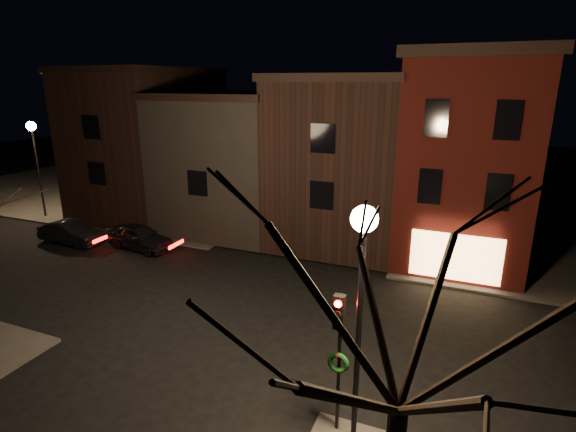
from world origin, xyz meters
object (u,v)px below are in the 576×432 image
object	(u,v)px
bare_tree_right	(409,281)
parked_car_a	(140,237)
street_lamp_near	(362,267)
traffic_signal	(339,343)
street_lamp_far	(34,143)
parked_car_b	(71,233)

from	to	relation	value
bare_tree_right	parked_car_a	world-z (taller)	bare_tree_right
street_lamp_near	parked_car_a	bearing A→B (deg)	146.66
bare_tree_right	parked_car_a	size ratio (longest dim) A/B	2.07
traffic_signal	parked_car_a	bearing A→B (deg)	146.94
street_lamp_near	street_lamp_far	xyz separation A→B (m)	(-25.20, 12.20, 0.00)
traffic_signal	bare_tree_right	world-z (taller)	bare_tree_right
parked_car_b	street_lamp_near	bearing A→B (deg)	-113.27
parked_car_a	street_lamp_far	bearing A→B (deg)	84.45
street_lamp_near	traffic_signal	size ratio (longest dim) A/B	1.60
traffic_signal	bare_tree_right	bearing A→B (deg)	-57.59
traffic_signal	bare_tree_right	xyz separation A→B (m)	(1.90, -2.99, 3.34)
street_lamp_near	street_lamp_far	world-z (taller)	same
street_lamp_far	traffic_signal	size ratio (longest dim) A/B	1.60
street_lamp_near	street_lamp_far	distance (m)	28.00
street_lamp_near	bare_tree_right	size ratio (longest dim) A/B	0.76
parked_car_a	traffic_signal	bearing A→B (deg)	-115.47
bare_tree_right	parked_car_a	distance (m)	21.04
traffic_signal	parked_car_a	xyz separation A→B (m)	(-14.29, 9.30, -2.11)
parked_car_a	parked_car_b	bearing A→B (deg)	108.81
traffic_signal	parked_car_b	xyz separation A→B (m)	(-18.61, 8.44, -2.15)
street_lamp_far	parked_car_a	world-z (taller)	street_lamp_far
parked_car_a	parked_car_b	distance (m)	4.40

